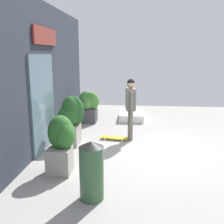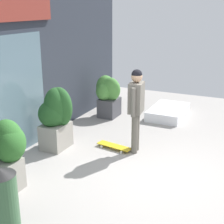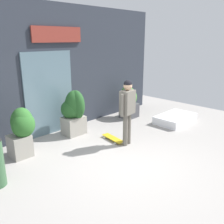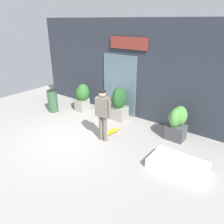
% 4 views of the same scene
% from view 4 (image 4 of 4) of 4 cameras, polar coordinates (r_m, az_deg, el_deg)
% --- Properties ---
extents(ground_plane, '(12.00, 12.00, 0.00)m').
position_cam_4_polar(ground_plane, '(7.50, -10.01, -6.89)').
color(ground_plane, '#9E9993').
extents(building_facade, '(8.94, 0.31, 3.78)m').
position_cam_4_polar(building_facade, '(8.90, 3.12, 11.25)').
color(building_facade, '#2D333D').
rests_on(building_facade, ground_plane).
extents(skateboarder, '(0.58, 0.31, 1.78)m').
position_cam_4_polar(skateboarder, '(6.83, -2.45, 0.62)').
color(skateboarder, '#666056').
rests_on(skateboarder, ground_plane).
extents(skateboard, '(0.35, 0.82, 0.08)m').
position_cam_4_polar(skateboard, '(7.64, -0.54, -5.35)').
color(skateboard, gold).
rests_on(skateboard, ground_plane).
extents(planter_box_left, '(0.67, 0.70, 1.36)m').
position_cam_4_polar(planter_box_left, '(8.45, 1.82, 2.71)').
color(planter_box_left, gray).
rests_on(planter_box_left, ground_plane).
extents(planter_box_right, '(0.62, 0.57, 1.22)m').
position_cam_4_polar(planter_box_right, '(9.37, -7.80, 4.20)').
color(planter_box_right, gray).
rests_on(planter_box_right, ground_plane).
extents(planter_box_mid, '(0.65, 0.74, 1.15)m').
position_cam_4_polar(planter_box_mid, '(7.42, 16.69, -2.24)').
color(planter_box_mid, '#47474C').
rests_on(planter_box_mid, ground_plane).
extents(trash_bin, '(0.42, 0.42, 1.04)m').
position_cam_4_polar(trash_bin, '(9.67, -15.36, 3.07)').
color(trash_bin, '#335938').
rests_on(trash_bin, ground_plane).
extents(snow_ledge, '(1.46, 0.90, 0.26)m').
position_cam_4_polar(snow_ledge, '(6.20, 16.83, -13.25)').
color(snow_ledge, white).
rests_on(snow_ledge, ground_plane).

